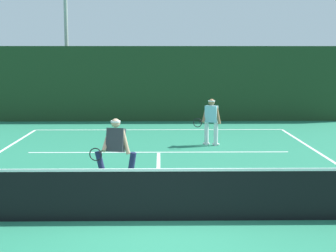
{
  "coord_description": "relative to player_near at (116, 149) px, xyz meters",
  "views": [
    {
      "loc": [
        0.06,
        -9.02,
        3.0
      ],
      "look_at": [
        0.27,
        5.16,
        1.0
      ],
      "focal_mm": 55.45,
      "sensor_mm": 36.0,
      "label": 1
    }
  ],
  "objects": [
    {
      "name": "player_far",
      "position": [
        2.67,
        5.11,
        -0.01
      ],
      "size": [
        0.94,
        0.81,
        1.52
      ],
      "rotation": [
        0.0,
        0.0,
        2.73
      ],
      "color": "silver",
      "rests_on": "ground_plane"
    },
    {
      "name": "player_near",
      "position": [
        0.0,
        0.0,
        0.0
      ],
      "size": [
        1.03,
        0.86,
        1.54
      ],
      "rotation": [
        0.0,
        0.0,
        2.91
      ],
      "color": "#1E234C",
      "rests_on": "ground_plane"
    },
    {
      "name": "court_line_centre",
      "position": [
        0.97,
        0.61,
        -0.84
      ],
      "size": [
        0.1,
        6.4,
        0.01
      ],
      "primitive_type": "cube",
      "color": "white",
      "rests_on": "ground_plane"
    },
    {
      "name": "tennis_ball",
      "position": [
        -1.72,
        -0.24,
        -0.81
      ],
      "size": [
        0.07,
        0.07,
        0.07
      ],
      "primitive_type": "sphere",
      "color": "#D1E033",
      "rests_on": "ground_plane"
    },
    {
      "name": "court_line_baseline_far",
      "position": [
        0.97,
        8.6,
        -0.84
      ],
      "size": [
        9.72,
        0.1,
        0.01
      ],
      "primitive_type": "cube",
      "color": "white",
      "rests_on": "ground_plane"
    },
    {
      "name": "tennis_net",
      "position": [
        0.97,
        -2.59,
        -0.34
      ],
      "size": [
        10.65,
        0.09,
        1.06
      ],
      "color": "#1E4723",
      "rests_on": "ground_plane"
    },
    {
      "name": "court_line_service",
      "position": [
        0.97,
        3.92,
        -0.84
      ],
      "size": [
        7.92,
        0.1,
        0.01
      ],
      "primitive_type": "cube",
      "color": "white",
      "rests_on": "ground_plane"
    },
    {
      "name": "back_fence_windscreen",
      "position": [
        0.97,
        11.21,
        0.81
      ],
      "size": [
        18.14,
        0.12,
        3.3
      ],
      "primitive_type": "cube",
      "color": "#1D381E",
      "rests_on": "ground_plane"
    },
    {
      "name": "ground_plane",
      "position": [
        0.97,
        -2.59,
        -0.84
      ],
      "size": [
        80.0,
        80.0,
        0.0
      ],
      "primitive_type": "plane",
      "color": "#247757"
    },
    {
      "name": "light_pole",
      "position": [
        -3.35,
        12.89,
        3.31
      ],
      "size": [
        0.55,
        0.44,
        6.66
      ],
      "color": "#9EA39E",
      "rests_on": "ground_plane"
    }
  ]
}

